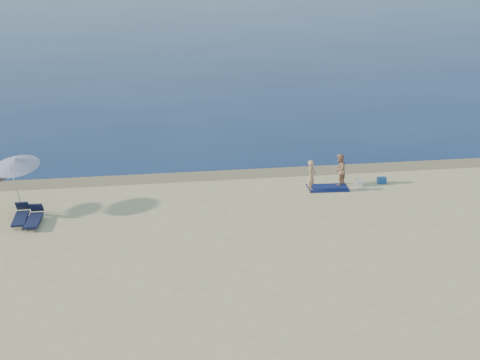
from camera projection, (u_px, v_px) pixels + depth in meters
name	position (u px, v px, depth m)	size (l,w,h in m)	color
sea	(176.00, 11.00, 105.26)	(240.00, 160.00, 0.01)	#0D2050
wet_sand_strip	(236.00, 174.00, 30.98)	(240.00, 1.60, 0.00)	#847254
person_left	(311.00, 176.00, 28.52)	(0.57, 0.37, 1.56)	tan
person_right	(339.00, 170.00, 29.30)	(0.77, 0.60, 1.58)	tan
beach_towel	(328.00, 188.00, 29.15)	(1.96, 1.09, 0.03)	#0E1547
white_bag	(359.00, 183.00, 29.42)	(0.36, 0.31, 0.31)	silver
blue_cooler	(382.00, 180.00, 29.74)	(0.41, 0.29, 0.29)	#1B4B94
umbrella_near	(15.00, 163.00, 25.93)	(2.65, 2.66, 2.65)	silver
lounger_left	(21.00, 216.00, 25.54)	(0.59, 1.67, 0.73)	#151C3A
lounger_right	(34.00, 218.00, 25.37)	(0.59, 1.66, 0.73)	#161B3C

